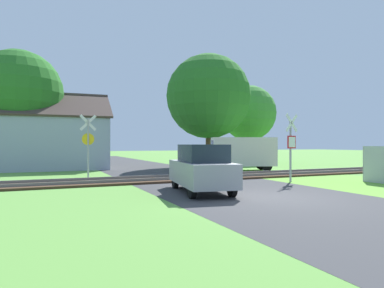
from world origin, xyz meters
name	(u,v)px	position (x,y,z in m)	size (l,w,h in m)	color
ground_plane	(270,197)	(0.00, 0.00, 0.00)	(160.00, 160.00, 0.00)	#5B933D
road_asphalt	(238,190)	(0.00, 2.00, 0.00)	(6.81, 80.00, 0.01)	#38383A
rail_track	(191,178)	(0.00, 6.56, 0.06)	(60.00, 2.60, 0.22)	#422D1E
stop_sign_near	(291,144)	(3.82, 3.47, 1.82)	(0.86, 0.22, 3.25)	#9E9EA5
crossing_sign_far	(88,141)	(-4.72, 9.46, 1.98)	(0.88, 0.14, 3.37)	#9E9EA5
house	(52,141)	(-6.23, 17.53, 2.02)	(8.16, 6.52, 5.59)	#99A3B7
tree_right	(208,96)	(5.15, 14.79, 5.57)	(6.69, 6.69, 8.92)	#513823
tree_far	(248,113)	(11.76, 19.14, 4.86)	(5.44, 5.44, 7.59)	#513823
tree_left	(18,93)	(-8.46, 17.52, 5.37)	(6.08, 6.08, 8.42)	#513823
mail_truck	(240,152)	(5.33, 10.36, 1.24)	(5.24, 3.51, 2.24)	silver
parked_car	(201,168)	(-1.59, 2.01, 0.89)	(2.27, 4.21, 1.78)	#99999E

